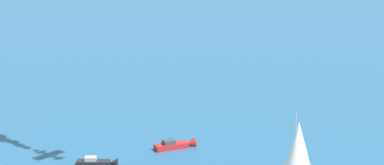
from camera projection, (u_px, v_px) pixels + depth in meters
name	position (u px, v px, depth m)	size (l,w,h in m)	color
motorboat_near_centre	(177.00, 145.00, 160.11)	(9.18, 7.06, 2.71)	#B21E1E
sailboat_far_port	(298.00, 151.00, 139.73)	(7.83, 10.86, 13.72)	#B21E1E
motorboat_inshore	(99.00, 163.00, 149.31)	(8.69, 3.16, 2.47)	black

